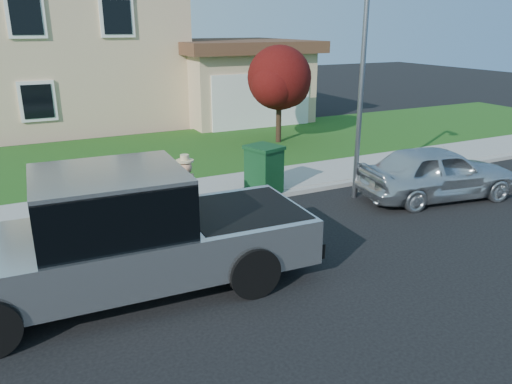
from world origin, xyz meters
TOP-DOWN VIEW (x-y plane):
  - ground at (0.00, 0.00)m, footprint 80.00×80.00m
  - curb at (1.00, 2.90)m, footprint 40.00×0.20m
  - sidewalk at (1.00, 4.00)m, footprint 40.00×2.00m
  - lawn at (1.00, 8.50)m, footprint 40.00×7.00m
  - house at (1.31, 16.38)m, footprint 14.00×11.30m
  - pickup_truck at (-1.83, -0.21)m, footprint 6.62×2.66m
  - woman at (0.09, 2.21)m, footprint 0.57×0.40m
  - sedan at (6.50, 0.99)m, footprint 4.35×2.30m
  - ornamental_tree at (5.84, 8.25)m, footprint 2.59×2.34m
  - trash_bin at (2.52, 3.10)m, footprint 0.98×1.05m
  - street_lamp at (4.64, 1.94)m, footprint 0.29×0.70m

SIDE VIEW (x-z plane):
  - ground at x=0.00m, z-range 0.00..0.00m
  - lawn at x=1.00m, z-range 0.00..0.10m
  - curb at x=1.00m, z-range 0.00..0.12m
  - sidewalk at x=1.00m, z-range 0.00..0.15m
  - sedan at x=6.50m, z-range 0.00..1.41m
  - woman at x=0.09m, z-range -0.04..1.59m
  - trash_bin at x=2.52m, z-range 0.16..1.39m
  - pickup_truck at x=-1.83m, z-range -0.07..2.07m
  - ornamental_tree at x=5.84m, z-range 0.59..4.15m
  - street_lamp at x=4.64m, z-range 0.38..5.74m
  - house at x=1.31m, z-range -0.26..6.59m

